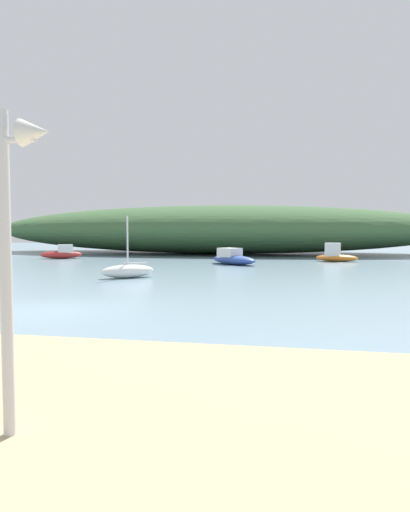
{
  "coord_description": "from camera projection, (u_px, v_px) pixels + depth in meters",
  "views": [
    {
      "loc": [
        6.68,
        -11.47,
        2.27
      ],
      "look_at": [
        3.13,
        6.9,
        1.18
      ],
      "focal_mm": 31.76,
      "sensor_mm": 36.0,
      "label": 1
    }
  ],
  "objects": [
    {
      "name": "ground_plane",
      "position": [
        48.0,
        311.0,
        12.64
      ],
      "size": [
        120.0,
        120.0,
        0.0
      ],
      "primitive_type": "plane",
      "color": "#7A99A8"
    },
    {
      "name": "distant_hill",
      "position": [
        214.0,
        230.0,
        43.47
      ],
      "size": [
        44.64,
        13.36,
        4.57
      ],
      "primitive_type": "ellipsoid",
      "color": "#3D6038",
      "rests_on": "ground"
    },
    {
      "name": "motorboat_near_shore",
      "position": [
        335.0,
        255.0,
        32.35
      ],
      "size": [
        3.09,
        1.58,
        1.33
      ],
      "color": "orange",
      "rests_on": "ground"
    },
    {
      "name": "sailboat_far_right",
      "position": [
        128.0,
        271.0,
        21.31
      ],
      "size": [
        2.56,
        2.36,
        2.92
      ],
      "color": "white",
      "rests_on": "ground"
    },
    {
      "name": "motorboat_mid_channel",
      "position": [
        62.0,
        253.0,
        35.6
      ],
      "size": [
        3.19,
        2.43,
        1.1
      ],
      "color": "#B72D28",
      "rests_on": "ground"
    },
    {
      "name": "motorboat_by_sandbar",
      "position": [
        233.0,
        258.0,
        29.61
      ],
      "size": [
        3.82,
        3.65,
        1.07
      ],
      "color": "#2D4C9E",
      "rests_on": "ground"
    }
  ]
}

